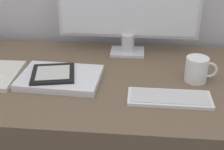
{
  "coord_description": "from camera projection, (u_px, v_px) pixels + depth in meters",
  "views": [
    {
      "loc": [
        0.11,
        -0.92,
        1.33
      ],
      "look_at": [
        0.01,
        0.05,
        0.81
      ],
      "focal_mm": 50.0,
      "sensor_mm": 36.0,
      "label": 1
    }
  ],
  "objects": [
    {
      "name": "coffee_mug",
      "position": [
        197.0,
        69.0,
        1.17
      ],
      "size": [
        0.12,
        0.08,
        0.1
      ],
      "color": "white",
      "rests_on": "desk"
    },
    {
      "name": "ereader",
      "position": [
        53.0,
        73.0,
        1.18
      ],
      "size": [
        0.19,
        0.19,
        0.01
      ],
      "color": "black",
      "rests_on": "laptop"
    },
    {
      "name": "keyboard",
      "position": [
        169.0,
        98.0,
        1.07
      ],
      "size": [
        0.29,
        0.11,
        0.01
      ],
      "color": "silver",
      "rests_on": "desk"
    },
    {
      "name": "laptop",
      "position": [
        60.0,
        78.0,
        1.19
      ],
      "size": [
        0.31,
        0.23,
        0.03
      ],
      "color": "silver",
      "rests_on": "desk"
    }
  ]
}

